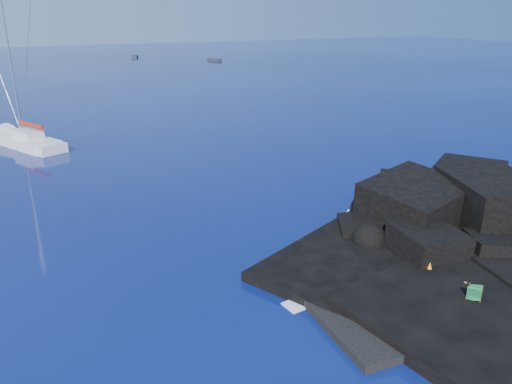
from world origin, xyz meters
The scene contains 11 objects.
ground centered at (0.00, 0.00, 0.00)m, with size 400.00×400.00×0.00m, color #030C36.
headland centered at (13.00, 3.00, 0.00)m, with size 24.00×24.00×3.60m, color black, non-canonical shape.
beach centered at (4.50, 0.50, 0.00)m, with size 8.50×6.00×0.70m, color black.
surf_foam centered at (5.00, 5.00, 0.00)m, with size 10.00×8.00×0.06m, color white, non-canonical shape.
sailboat centered at (-7.35, 37.36, 0.00)m, with size 2.65×12.65×13.27m, color white, non-canonical shape.
deck_chair centered at (6.78, -0.83, 0.86)m, with size 1.48×0.65×1.02m, color #1D8346, non-canonical shape.
towel centered at (6.74, -0.30, 0.37)m, with size 1.77×0.84×0.05m, color beige.
sunbather centered at (6.74, -0.30, 0.53)m, with size 1.68×0.49×0.26m, color tan, non-canonical shape.
marker_cone centered at (6.73, 1.60, 0.65)m, with size 0.40×0.40×0.61m, color orange.
distant_boat_a centered at (28.63, 131.04, 0.00)m, with size 1.38×4.45×0.59m, color #232428.
distant_boat_b centered at (44.33, 111.41, 0.00)m, with size 1.42×4.57×0.61m, color #2A292F.
Camera 1 is at (-9.91, -12.53, 11.64)m, focal length 35.00 mm.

